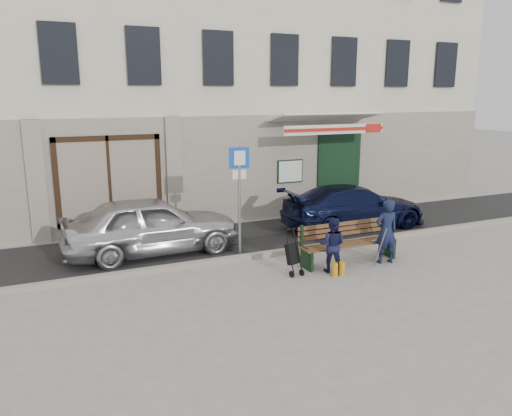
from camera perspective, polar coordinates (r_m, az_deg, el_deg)
ground at (r=10.85m, az=5.04°, el=-7.78°), size 80.00×80.00×0.00m
asphalt_lane at (r=13.50m, az=-1.33°, el=-3.51°), size 60.00×3.20×0.01m
curb at (r=12.09m, az=1.60°, el=-5.23°), size 60.00×0.18×0.12m
building at (r=18.04m, az=-8.24°, el=16.47°), size 20.00×8.27×10.00m
car_silver at (r=12.35m, az=-11.85°, el=-1.93°), size 4.27×1.82×1.44m
car_navy at (r=14.75m, az=11.12°, el=0.16°), size 4.37×1.92×1.25m
parking_sign at (r=11.67m, az=-1.91°, el=2.70°), size 0.49×0.08×2.62m
bench at (r=11.71m, az=10.38°, el=-4.00°), size 2.40×1.17×0.98m
man at (r=11.81m, az=14.66°, el=-2.60°), size 0.59×0.43×1.50m
woman at (r=11.02m, az=8.68°, el=-4.17°), size 0.76×0.74×1.23m
stroller at (r=10.84m, az=4.23°, el=-5.33°), size 0.34×0.44×0.98m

